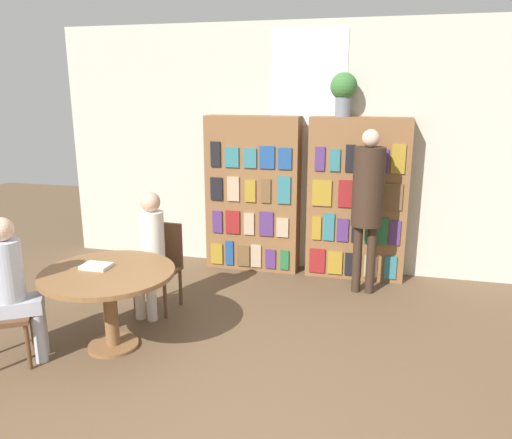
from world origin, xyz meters
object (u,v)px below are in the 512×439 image
at_px(bookshelf_right, 357,200).
at_px(seated_reader_left, 150,247).
at_px(flower_vase, 344,90).
at_px(chair_left_side, 161,262).
at_px(seated_reader_right, 14,282).
at_px(bookshelf_left, 253,194).
at_px(reading_table, 109,285).
at_px(librarian_standing, 368,194).

bearing_deg(bookshelf_right, seated_reader_left, -140.31).
bearing_deg(seated_reader_left, flower_vase, -132.97).
relative_size(flower_vase, seated_reader_left, 0.39).
relative_size(flower_vase, chair_left_side, 0.55).
bearing_deg(seated_reader_left, seated_reader_right, 62.97).
height_order(flower_vase, seated_reader_right, flower_vase).
xyz_separation_m(bookshelf_left, reading_table, (-0.69, -2.31, -0.36)).
bearing_deg(bookshelf_left, reading_table, -106.54).
relative_size(bookshelf_left, chair_left_side, 2.16).
distance_m(bookshelf_right, seated_reader_left, 2.50).
bearing_deg(bookshelf_right, bookshelf_left, 179.98).
bearing_deg(bookshelf_left, librarian_standing, -19.62).
height_order(flower_vase, reading_table, flower_vase).
xyz_separation_m(flower_vase, librarian_standing, (0.35, -0.51, -1.08)).
bearing_deg(seated_reader_left, chair_left_side, -90.00).
relative_size(seated_reader_left, librarian_standing, 0.69).
relative_size(seated_reader_left, seated_reader_right, 1.00).
distance_m(seated_reader_right, librarian_standing, 3.52).
distance_m(chair_left_side, seated_reader_left, 0.28).
xyz_separation_m(seated_reader_left, librarian_standing, (2.05, 1.09, 0.42)).
bearing_deg(flower_vase, librarian_standing, -55.73).
xyz_separation_m(flower_vase, seated_reader_left, (-1.70, -1.59, -1.50)).
height_order(bookshelf_right, seated_reader_left, bookshelf_right).
height_order(seated_reader_right, librarian_standing, librarian_standing).
xyz_separation_m(bookshelf_left, bookshelf_right, (1.28, -0.00, -0.00)).
relative_size(bookshelf_left, seated_reader_left, 1.53).
distance_m(bookshelf_left, seated_reader_left, 1.73).
xyz_separation_m(reading_table, chair_left_side, (0.06, 0.91, -0.10)).
xyz_separation_m(bookshelf_left, flower_vase, (1.06, 0.00, 1.25)).
distance_m(flower_vase, seated_reader_right, 3.90).
bearing_deg(seated_reader_right, librarian_standing, 96.94).
height_order(reading_table, chair_left_side, chair_left_side).
bearing_deg(bookshelf_left, seated_reader_left, -111.88).
relative_size(flower_vase, librarian_standing, 0.27).
bearing_deg(seated_reader_right, bookshelf_right, 104.21).
relative_size(flower_vase, reading_table, 0.43).
relative_size(reading_table, seated_reader_right, 0.92).
distance_m(bookshelf_right, reading_table, 3.05).
bearing_deg(seated_reader_right, flower_vase, 106.72).
height_order(bookshelf_left, seated_reader_left, bookshelf_left).
relative_size(seated_reader_right, librarian_standing, 0.69).
height_order(bookshelf_left, seated_reader_right, bookshelf_left).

